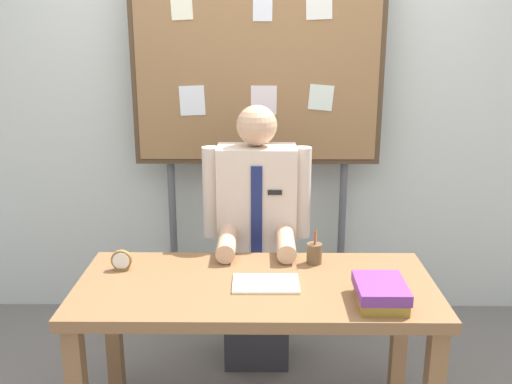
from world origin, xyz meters
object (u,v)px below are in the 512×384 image
object	(u,v)px
desk	(256,304)
bulletin_board	(257,62)
person	(257,248)
desk_clock	(122,261)
open_notebook	(266,284)
book_stack	(381,293)
pen_holder	(314,253)

from	to	relation	value
desk	bulletin_board	bearing A→B (deg)	90.00
bulletin_board	person	bearing A→B (deg)	-89.99
desk	bulletin_board	world-z (taller)	bulletin_board
bulletin_board	desk_clock	bearing A→B (deg)	-123.01
open_notebook	desk	bearing A→B (deg)	155.02
book_stack	open_notebook	bearing A→B (deg)	160.22
desk	person	size ratio (longest dim) A/B	1.09
bulletin_board	pen_holder	bearing A→B (deg)	-72.39
book_stack	open_notebook	xyz separation A→B (m)	(-0.45, 0.16, -0.04)
desk	person	distance (m)	0.59
desk	open_notebook	xyz separation A→B (m)	(0.04, -0.02, 0.10)
open_notebook	person	bearing A→B (deg)	94.05
desk	bulletin_board	xyz separation A→B (m)	(-0.00, 1.06, 0.95)
person	pen_holder	xyz separation A→B (m)	(0.27, -0.37, 0.12)
bulletin_board	pen_holder	xyz separation A→B (m)	(0.27, -0.84, -0.81)
bulletin_board	pen_holder	distance (m)	1.19
bulletin_board	open_notebook	distance (m)	1.37
desk	desk_clock	world-z (taller)	desk_clock
desk	pen_holder	distance (m)	0.37
desk_clock	book_stack	bearing A→B (deg)	-16.13
person	open_notebook	bearing A→B (deg)	-85.95
book_stack	desk_clock	world-z (taller)	desk_clock
pen_holder	desk_clock	bearing A→B (deg)	-174.61
desk	open_notebook	distance (m)	0.12
bulletin_board	open_notebook	bearing A→B (deg)	-87.71
person	pen_holder	world-z (taller)	person
bulletin_board	pen_holder	size ratio (longest dim) A/B	13.84
book_stack	open_notebook	distance (m)	0.48
person	book_stack	size ratio (longest dim) A/B	5.56
desk_clock	pen_holder	xyz separation A→B (m)	(0.87, 0.08, 0.01)
person	bulletin_board	world-z (taller)	bulletin_board
bulletin_board	book_stack	world-z (taller)	bulletin_board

